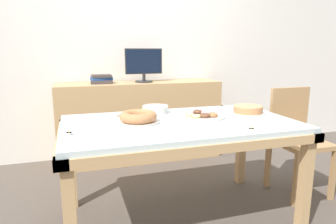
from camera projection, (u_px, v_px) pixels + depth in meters
ground_plane at (179, 217)px, 2.32m from camera, size 12.00×12.00×0.00m
wall_back at (134, 48)px, 3.61m from camera, size 8.00×0.10×2.60m
dining_table at (180, 133)px, 2.19m from camera, size 1.68×0.97×0.77m
chair at (296, 135)px, 2.69m from camera, size 0.42×0.42×0.94m
sideboard at (141, 121)px, 3.50m from camera, size 1.85×0.44×0.91m
computer_monitor at (144, 65)px, 3.38m from camera, size 0.42×0.20×0.38m
book_stack at (101, 79)px, 3.27m from camera, size 0.24×0.19×0.10m
cake_chocolate_round at (248, 110)px, 2.40m from camera, size 0.27×0.27×0.07m
cake_golden_bundt at (138, 117)px, 2.11m from camera, size 0.30×0.30×0.08m
pastry_platter at (201, 115)px, 2.29m from camera, size 0.37×0.37×0.04m
plate_stack at (155, 109)px, 2.44m from camera, size 0.21×0.21×0.06m
tealight_right_edge at (251, 129)px, 1.90m from camera, size 0.04×0.04×0.04m
tealight_near_front at (221, 106)px, 2.69m from camera, size 0.04×0.04×0.04m
tealight_left_edge at (69, 133)px, 1.81m from camera, size 0.04×0.04×0.04m
tealight_near_cakes at (119, 117)px, 2.26m from camera, size 0.04×0.04×0.04m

